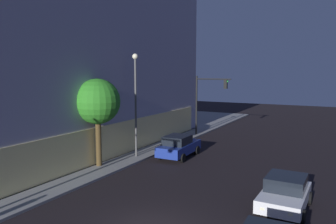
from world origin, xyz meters
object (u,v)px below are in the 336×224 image
object	(u,v)px
sidewalk_tree	(98,102)
car_white	(285,192)
modern_building	(17,40)
car_blue	(179,146)
traffic_light_far_corner	(207,96)
street_lamp_sidewalk	(136,93)

from	to	relation	value
sidewalk_tree	car_white	distance (m)	13.28
modern_building	car_blue	world-z (taller)	modern_building
traffic_light_far_corner	street_lamp_sidewalk	distance (m)	10.89
sidewalk_tree	car_white	size ratio (longest dim) A/B	1.50
modern_building	street_lamp_sidewalk	size ratio (longest dim) A/B	3.63
traffic_light_far_corner	car_white	size ratio (longest dim) A/B	1.51
modern_building	car_white	xyz separation A→B (m)	(-4.96, -25.62, -8.88)
traffic_light_far_corner	sidewalk_tree	distance (m)	14.37
sidewalk_tree	modern_building	bearing A→B (deg)	73.71
car_blue	sidewalk_tree	bearing A→B (deg)	145.46
modern_building	car_blue	xyz separation A→B (m)	(1.48, -16.58, -8.81)
car_white	car_blue	bearing A→B (deg)	54.53
sidewalk_tree	car_blue	world-z (taller)	sidewalk_tree
street_lamp_sidewalk	sidewalk_tree	bearing A→B (deg)	166.16
street_lamp_sidewalk	car_white	xyz separation A→B (m)	(-4.60, -11.82, -4.31)
modern_building	traffic_light_far_corner	bearing A→B (deg)	-55.99
street_lamp_sidewalk	car_blue	size ratio (longest dim) A/B	1.72
modern_building	traffic_light_far_corner	distance (m)	19.32
traffic_light_far_corner	car_white	distance (m)	18.76
traffic_light_far_corner	car_blue	size ratio (longest dim) A/B	1.33
traffic_light_far_corner	street_lamp_sidewalk	size ratio (longest dim) A/B	0.78
sidewalk_tree	car_blue	xyz separation A→B (m)	(5.26, -3.62, -3.75)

